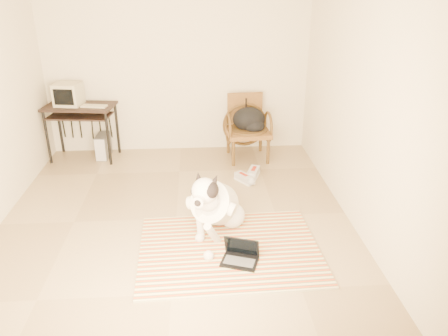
{
  "coord_description": "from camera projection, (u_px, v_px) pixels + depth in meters",
  "views": [
    {
      "loc": [
        0.26,
        -4.43,
        2.61
      ],
      "look_at": [
        0.54,
        -0.22,
        0.73
      ],
      "focal_mm": 35.0,
      "sensor_mm": 36.0,
      "label": 1
    }
  ],
  "objects": [
    {
      "name": "desk_keyboard",
      "position": [
        94.0,
        106.0,
        6.33
      ],
      "size": [
        0.39,
        0.2,
        0.02
      ],
      "primitive_type": "cube",
      "rotation": [
        0.0,
        0.0,
        -0.19
      ],
      "color": "#B4AB8D",
      "rests_on": "computer_desk"
    },
    {
      "name": "pc_tower",
      "position": [
        103.0,
        146.0,
        6.71
      ],
      "size": [
        0.18,
        0.4,
        0.36
      ],
      "color": "#4A4A4D",
      "rests_on": "floor"
    },
    {
      "name": "rug",
      "position": [
        229.0,
        250.0,
        4.49
      ],
      "size": [
        1.88,
        1.46,
        0.02
      ],
      "color": "#CA4A21",
      "rests_on": "floor"
    },
    {
      "name": "rattan_chair",
      "position": [
        247.0,
        127.0,
        6.6
      ],
      "size": [
        0.67,
        0.65,
        0.95
      ],
      "color": "brown",
      "rests_on": "floor"
    },
    {
      "name": "computer_desk",
      "position": [
        80.0,
        113.0,
        6.45
      ],
      "size": [
        1.06,
        0.68,
        0.84
      ],
      "color": "black",
      "rests_on": "floor"
    },
    {
      "name": "floor",
      "position": [
        176.0,
        218.0,
        5.08
      ],
      "size": [
        4.5,
        4.5,
        0.0
      ],
      "primitive_type": "plane",
      "color": "#9B845F",
      "rests_on": "ground"
    },
    {
      "name": "laptop",
      "position": [
        240.0,
        255.0,
        4.28
      ],
      "size": [
        0.41,
        0.35,
        0.24
      ],
      "color": "black",
      "rests_on": "rug"
    },
    {
      "name": "sneaker_right",
      "position": [
        253.0,
        173.0,
        6.11
      ],
      "size": [
        0.23,
        0.35,
        0.12
      ],
      "color": "silver",
      "rests_on": "floor"
    },
    {
      "name": "backpack",
      "position": [
        250.0,
        120.0,
        6.5
      ],
      "size": [
        0.48,
        0.43,
        0.36
      ],
      "color": "black",
      "rests_on": "rattan_chair"
    },
    {
      "name": "crt_monitor",
      "position": [
        68.0,
        94.0,
        6.37
      ],
      "size": [
        0.41,
        0.39,
        0.32
      ],
      "color": "#B4AB8D",
      "rests_on": "computer_desk"
    },
    {
      "name": "wall_front",
      "position": [
        153.0,
        216.0,
        2.48
      ],
      "size": [
        4.5,
        0.0,
        4.5
      ],
      "primitive_type": "plane",
      "rotation": [
        -1.57,
        0.0,
        0.0
      ],
      "color": "beige",
      "rests_on": "floor"
    },
    {
      "name": "wall_right",
      "position": [
        359.0,
        103.0,
        4.65
      ],
      "size": [
        0.0,
        4.5,
        4.5
      ],
      "primitive_type": "plane",
      "rotation": [
        1.57,
        0.0,
        -1.57
      ],
      "color": "beige",
      "rests_on": "floor"
    },
    {
      "name": "sneaker_left",
      "position": [
        244.0,
        178.0,
        5.96
      ],
      "size": [
        0.28,
        0.32,
        0.11
      ],
      "color": "silver",
      "rests_on": "floor"
    },
    {
      "name": "wall_back",
      "position": [
        177.0,
        65.0,
        6.58
      ],
      "size": [
        4.5,
        0.0,
        4.5
      ],
      "primitive_type": "plane",
      "rotation": [
        1.57,
        0.0,
        0.0
      ],
      "color": "beige",
      "rests_on": "floor"
    },
    {
      "name": "dog",
      "position": [
        215.0,
        206.0,
        4.67
      ],
      "size": [
        0.64,
        1.15,
        0.84
      ],
      "color": "silver",
      "rests_on": "rug"
    }
  ]
}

